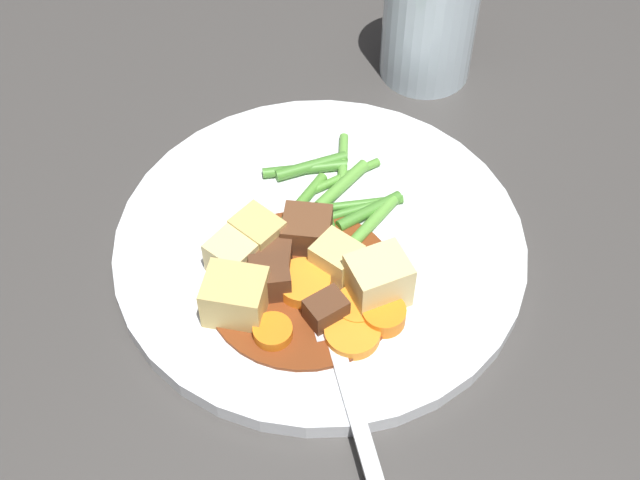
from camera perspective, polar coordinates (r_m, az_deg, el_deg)
The scene contains 30 objects.
ground_plane at distance 0.62m, azimuth 0.00°, elevation -0.79°, with size 3.00×3.00×0.00m, color #423F3D.
dinner_plate at distance 0.61m, azimuth 0.00°, elevation -0.40°, with size 0.28×0.28×0.01m, color white.
stew_sauce at distance 0.58m, azimuth -1.07°, elevation -2.98°, with size 0.13×0.13×0.00m, color brown.
carrot_slice_0 at distance 0.57m, azimuth 2.43°, elevation -4.34°, with size 0.03×0.03×0.01m, color orange.
carrot_slice_1 at distance 0.56m, azimuth -3.07°, elevation -6.00°, with size 0.03×0.03×0.01m, color orange.
carrot_slice_2 at distance 0.58m, azimuth -1.06°, elevation -2.88°, with size 0.04×0.04×0.01m, color orange.
carrot_slice_3 at distance 0.56m, azimuth 2.10°, elevation -6.04°, with size 0.04×0.04×0.01m, color orange.
carrot_slice_4 at distance 0.56m, azimuth 4.14°, elevation -4.86°, with size 0.03×0.03×0.01m, color orange.
potato_chunk_0 at distance 0.56m, azimuth -5.49°, elevation -3.69°, with size 0.03×0.04×0.03m, color #DBBC6B.
potato_chunk_1 at distance 0.56m, azimuth 3.78°, elevation -2.63°, with size 0.03×0.04×0.04m, color #EAD68C.
potato_chunk_2 at distance 0.58m, azimuth 1.08°, elevation -1.25°, with size 0.03×0.03×0.03m, color #E5CC7A.
potato_chunk_3 at distance 0.59m, azimuth -5.51°, elevation -0.92°, with size 0.03×0.03×0.03m, color #EAD68C.
potato_chunk_4 at distance 0.59m, azimuth -4.03°, elevation 0.34°, with size 0.03×0.03×0.03m, color #DBBC6B.
meat_chunk_0 at distance 0.57m, azimuth -3.25°, elevation -2.55°, with size 0.03×0.02×0.03m, color #56331E.
meat_chunk_1 at distance 0.60m, azimuth -0.85°, elevation 0.60°, with size 0.03×0.03×0.03m, color brown.
meat_chunk_2 at distance 0.56m, azimuth 0.39°, elevation -4.62°, with size 0.02×0.02×0.02m, color #56331E.
meat_chunk_3 at distance 0.58m, azimuth -3.30°, elevation -1.15°, with size 0.03×0.03×0.02m, color #56331E.
green_bean_0 at distance 0.62m, azimuth 2.02°, elevation 2.28°, with size 0.01×0.01×0.07m, color #4C8E33.
green_bean_1 at distance 0.65m, azimuth -0.99°, elevation 4.62°, with size 0.01×0.01×0.06m, color #4C8E33.
green_bean_2 at distance 0.64m, azimuth 1.56°, elevation 4.11°, with size 0.01×0.01×0.06m, color #599E38.
green_bean_3 at distance 0.63m, azimuth 1.43°, elevation 3.56°, with size 0.01×0.01×0.05m, color #66AD42.
green_bean_4 at distance 0.61m, azimuth 0.85°, elevation 0.48°, with size 0.01×0.01×0.06m, color #4C8E33.
green_bean_5 at distance 0.61m, azimuth 3.31°, elevation 1.05°, with size 0.01×0.01×0.06m, color #66AD42.
green_bean_6 at distance 0.62m, azimuth 3.22°, elevation 1.88°, with size 0.01×0.01×0.05m, color #4C8E33.
green_bean_7 at distance 0.62m, azimuth -1.33°, elevation 2.33°, with size 0.01×0.01×0.06m, color #599E38.
green_bean_8 at distance 0.65m, azimuth 1.50°, elevation 5.13°, with size 0.01×0.01×0.05m, color #66AD42.
green_bean_9 at distance 0.62m, azimuth 0.61°, elevation 1.64°, with size 0.01×0.01×0.07m, color #4C8E33.
green_bean_10 at distance 0.65m, azimuth -0.57°, elevation 4.80°, with size 0.01×0.01×0.05m, color #4C8E33.
fork at distance 0.55m, azimuth 1.46°, elevation -8.31°, with size 0.15×0.12×0.00m.
water_glass at distance 0.72m, azimuth 7.16°, elevation 14.42°, with size 0.07×0.07×0.12m, color silver.
Camera 1 is at (0.34, 0.17, 0.49)m, focal length 49.47 mm.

